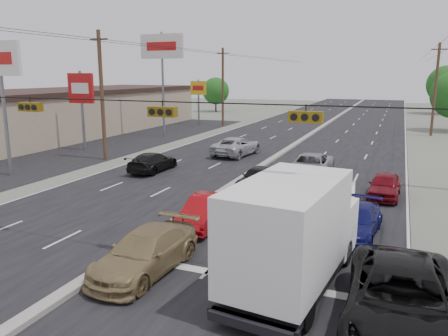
{
  "coord_description": "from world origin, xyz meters",
  "views": [
    {
      "loc": [
        9.18,
        -13.31,
        6.74
      ],
      "look_at": [
        1.33,
        6.14,
        2.2
      ],
      "focal_mm": 35.0,
      "sensor_mm": 36.0,
      "label": 1
    }
  ],
  "objects_px": {
    "box_truck": "(295,232)",
    "tan_sedan": "(145,252)",
    "queue_car_c": "(310,166)",
    "queue_car_d": "(356,221)",
    "queue_car_e": "(385,186)",
    "tree_left_far": "(216,91)",
    "queue_car_b": "(341,196)",
    "red_sedan": "(206,211)",
    "oncoming_far": "(236,146)",
    "pole_sign_billboard": "(162,53)",
    "pole_sign_near": "(0,69)",
    "queue_car_a": "(258,178)",
    "pole_sign_far": "(198,92)",
    "black_suv": "(402,300)",
    "tree_right_far": "(447,85)",
    "oncoming_near": "(153,162)",
    "pole_sign_mid": "(81,93)",
    "utility_pole_right_c": "(435,89)",
    "utility_pole_left_c": "(223,87)",
    "utility_pole_left_b": "(102,95)"
  },
  "relations": [
    {
      "from": "red_sedan",
      "to": "queue_car_c",
      "type": "distance_m",
      "value": 11.54
    },
    {
      "from": "black_suv",
      "to": "queue_car_a",
      "type": "xyz_separation_m",
      "value": [
        -8.05,
        12.76,
        -0.21
      ]
    },
    {
      "from": "pole_sign_near",
      "to": "queue_car_a",
      "type": "relative_size",
      "value": 2.34
    },
    {
      "from": "red_sedan",
      "to": "queue_car_b",
      "type": "distance_m",
      "value": 7.39
    },
    {
      "from": "tree_right_far",
      "to": "tree_left_far",
      "type": "bearing_deg",
      "value": -165.26
    },
    {
      "from": "queue_car_c",
      "to": "queue_car_e",
      "type": "distance_m",
      "value": 5.83
    },
    {
      "from": "utility_pole_right_c",
      "to": "queue_car_c",
      "type": "distance_m",
      "value": 26.76
    },
    {
      "from": "queue_car_a",
      "to": "queue_car_c",
      "type": "relative_size",
      "value": 0.71
    },
    {
      "from": "tree_left_far",
      "to": "queue_car_a",
      "type": "bearing_deg",
      "value": -64.33
    },
    {
      "from": "queue_car_b",
      "to": "queue_car_e",
      "type": "relative_size",
      "value": 0.95
    },
    {
      "from": "pole_sign_mid",
      "to": "black_suv",
      "type": "distance_m",
      "value": 33.41
    },
    {
      "from": "utility_pole_right_c",
      "to": "black_suv",
      "type": "relative_size",
      "value": 1.6
    },
    {
      "from": "black_suv",
      "to": "pole_sign_near",
      "type": "bearing_deg",
      "value": 156.98
    },
    {
      "from": "tree_right_far",
      "to": "oncoming_near",
      "type": "height_order",
      "value": "tree_right_far"
    },
    {
      "from": "pole_sign_mid",
      "to": "oncoming_near",
      "type": "height_order",
      "value": "pole_sign_mid"
    },
    {
      "from": "box_truck",
      "to": "oncoming_far",
      "type": "height_order",
      "value": "box_truck"
    },
    {
      "from": "oncoming_far",
      "to": "utility_pole_left_b",
      "type": "bearing_deg",
      "value": 38.5
    },
    {
      "from": "utility_pole_right_c",
      "to": "tan_sedan",
      "type": "xyz_separation_m",
      "value": [
        -11.1,
        -41.28,
        -4.39
      ]
    },
    {
      "from": "utility_pole_right_c",
      "to": "queue_car_a",
      "type": "bearing_deg",
      "value": -110.67
    },
    {
      "from": "utility_pole_left_c",
      "to": "pole_sign_mid",
      "type": "relative_size",
      "value": 1.43
    },
    {
      "from": "utility_pole_left_c",
      "to": "pole_sign_mid",
      "type": "xyz_separation_m",
      "value": [
        -4.5,
        -22.0,
        0.01
      ]
    },
    {
      "from": "tree_right_far",
      "to": "box_truck",
      "type": "distance_m",
      "value": 71.18
    },
    {
      "from": "oncoming_near",
      "to": "tree_left_far",
      "type": "bearing_deg",
      "value": -71.84
    },
    {
      "from": "oncoming_far",
      "to": "utility_pole_left_c",
      "type": "bearing_deg",
      "value": -58.32
    },
    {
      "from": "utility_pole_left_b",
      "to": "queue_car_b",
      "type": "distance_m",
      "value": 20.63
    },
    {
      "from": "tree_left_far",
      "to": "black_suv",
      "type": "distance_m",
      "value": 69.44
    },
    {
      "from": "pole_sign_mid",
      "to": "box_truck",
      "type": "bearing_deg",
      "value": -38.28
    },
    {
      "from": "red_sedan",
      "to": "queue_car_a",
      "type": "relative_size",
      "value": 1.08
    },
    {
      "from": "queue_car_c",
      "to": "oncoming_near",
      "type": "height_order",
      "value": "queue_car_c"
    },
    {
      "from": "queue_car_e",
      "to": "tree_left_far",
      "type": "bearing_deg",
      "value": 124.82
    },
    {
      "from": "pole_sign_mid",
      "to": "pole_sign_far",
      "type": "distance_m",
      "value": 22.03
    },
    {
      "from": "queue_car_c",
      "to": "queue_car_d",
      "type": "bearing_deg",
      "value": -68.29
    },
    {
      "from": "queue_car_b",
      "to": "queue_car_d",
      "type": "bearing_deg",
      "value": -79.36
    },
    {
      "from": "utility_pole_left_b",
      "to": "tan_sedan",
      "type": "bearing_deg",
      "value": -49.51
    },
    {
      "from": "box_truck",
      "to": "tan_sedan",
      "type": "bearing_deg",
      "value": -164.55
    },
    {
      "from": "queue_car_b",
      "to": "queue_car_d",
      "type": "height_order",
      "value": "queue_car_d"
    },
    {
      "from": "queue_car_c",
      "to": "oncoming_far",
      "type": "height_order",
      "value": "oncoming_far"
    },
    {
      "from": "tree_right_far",
      "to": "oncoming_near",
      "type": "xyz_separation_m",
      "value": [
        -22.7,
        -57.35,
        -4.29
      ]
    },
    {
      "from": "tree_right_far",
      "to": "pole_sign_near",
      "type": "bearing_deg",
      "value": -116.57
    },
    {
      "from": "pole_sign_billboard",
      "to": "oncoming_far",
      "type": "height_order",
      "value": "pole_sign_billboard"
    },
    {
      "from": "tree_right_far",
      "to": "tan_sedan",
      "type": "height_order",
      "value": "tree_right_far"
    },
    {
      "from": "box_truck",
      "to": "tree_left_far",
      "type": "bearing_deg",
      "value": 121.29
    },
    {
      "from": "tree_right_far",
      "to": "pole_sign_far",
      "type": "bearing_deg",
      "value": -136.85
    },
    {
      "from": "tree_left_far",
      "to": "oncoming_near",
      "type": "xyz_separation_m",
      "value": [
        15.3,
        -47.35,
        -3.05
      ]
    },
    {
      "from": "queue_car_e",
      "to": "red_sedan",
      "type": "bearing_deg",
      "value": -130.12
    },
    {
      "from": "pole_sign_far",
      "to": "tan_sedan",
      "type": "xyz_separation_m",
      "value": [
        17.4,
        -41.28,
        -3.69
      ]
    },
    {
      "from": "utility_pole_left_c",
      "to": "queue_car_b",
      "type": "relative_size",
      "value": 2.65
    },
    {
      "from": "queue_car_e",
      "to": "queue_car_c",
      "type": "bearing_deg",
      "value": 147.63
    },
    {
      "from": "tan_sedan",
      "to": "oncoming_near",
      "type": "height_order",
      "value": "tan_sedan"
    },
    {
      "from": "pole_sign_billboard",
      "to": "oncoming_near",
      "type": "height_order",
      "value": "pole_sign_billboard"
    }
  ]
}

